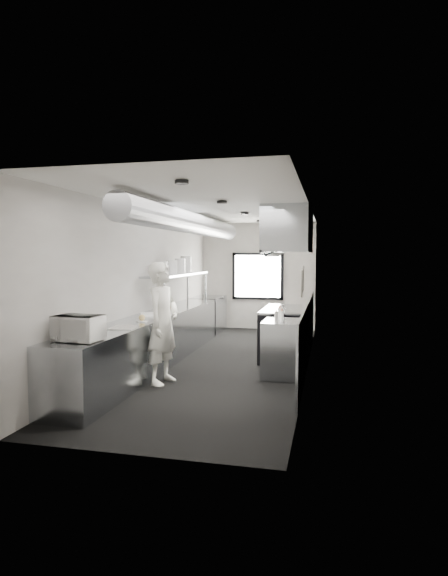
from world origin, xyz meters
The scene contains 35 objects.
floor centered at (0.00, 0.00, 0.00)m, with size 3.00×8.00×0.01m, color black.
ceiling centered at (0.00, 0.00, 2.80)m, with size 3.00×8.00×0.01m, color beige.
wall_back centered at (0.00, 4.00, 1.40)m, with size 3.00×0.02×2.80m, color #B8B4AF.
wall_front centered at (0.00, -4.00, 1.40)m, with size 3.00×0.02×2.80m, color #B8B4AF.
wall_left centered at (-1.50, 0.00, 1.40)m, with size 0.02×8.00×2.80m, color #B8B4AF.
wall_right centered at (1.50, 0.00, 1.40)m, with size 0.02×8.00×2.80m, color #B8B4AF.
wall_cladding centered at (1.48, 0.30, 0.55)m, with size 0.03×5.50×1.10m, color #98A0A6.
hvac_duct centered at (-0.70, 0.40, 2.55)m, with size 0.40×0.40×6.40m, color gray.
service_window centered at (0.00, 3.96, 1.40)m, with size 1.36×0.05×1.25m.
exhaust_hood centered at (1.10, 0.70, 2.39)m, with size 0.81×2.20×0.88m.
prep_counter centered at (-1.15, -0.50, 0.45)m, with size 0.70×6.00×0.90m, color #98A0A6.
pass_shelf centered at (-1.19, 1.00, 1.54)m, with size 0.45×3.00×0.68m.
range centered at (1.04, 0.70, 0.47)m, with size 0.88×1.60×0.94m.
bottle_station centered at (1.15, -0.70, 0.45)m, with size 0.65×0.80×0.90m, color #98A0A6.
far_work_table centered at (-1.15, 3.20, 0.45)m, with size 0.70×1.20×0.90m, color #98A0A6.
notice_sheet_a centered at (1.47, -1.20, 1.60)m, with size 0.02×0.28×0.38m, color white.
notice_sheet_b centered at (1.47, -1.55, 1.55)m, with size 0.02×0.28×0.38m, color white.
line_cook centered at (-0.60, -1.52, 0.92)m, with size 0.67×0.44×1.84m, color white.
microwave centered at (-1.13, -3.02, 1.06)m, with size 0.52×0.39×0.31m, color white.
deli_tub_a centered at (-1.31, -2.83, 0.95)m, with size 0.13×0.13×0.09m, color #A8B3A5.
deli_tub_b centered at (-1.31, -2.45, 0.95)m, with size 0.15×0.15×0.11m, color #A8B3A5.
newspaper centered at (-1.04, -1.95, 0.91)m, with size 0.34×0.43×0.01m, color silver.
small_plate centered at (-1.02, -1.33, 0.91)m, with size 0.17×0.17×0.01m, color white.
pastry centered at (-1.02, -1.33, 0.96)m, with size 0.10×0.10×0.10m, color #DDBE74.
cutting_board centered at (-1.15, -0.52, 0.91)m, with size 0.43×0.57×0.02m, color white.
knife_block centered at (-1.32, 0.54, 1.03)m, with size 0.11×0.23×0.25m, color #5A2F1F.
plate_stack_a centered at (-1.23, 0.12, 1.70)m, with size 0.22×0.22×0.26m, color white.
plate_stack_b centered at (-1.21, 0.62, 1.71)m, with size 0.21×0.21×0.28m, color white.
plate_stack_c centered at (-1.23, 1.20, 1.73)m, with size 0.22×0.22×0.31m, color white.
plate_stack_d centered at (-1.21, 1.58, 1.75)m, with size 0.23×0.23×0.36m, color white.
squeeze_bottle_a centered at (1.06, -1.02, 0.99)m, with size 0.06×0.06×0.18m, color white.
squeeze_bottle_b centered at (1.13, -0.82, 0.98)m, with size 0.06×0.06×0.17m, color white.
squeeze_bottle_c centered at (1.12, -0.72, 0.98)m, with size 0.05×0.05×0.16m, color white.
squeeze_bottle_d centered at (1.07, -0.59, 1.00)m, with size 0.06×0.06×0.19m, color white.
squeeze_bottle_e centered at (1.06, -0.38, 1.00)m, with size 0.07×0.07×0.20m, color white.
Camera 1 is at (1.85, -8.05, 1.94)m, focal length 28.75 mm.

